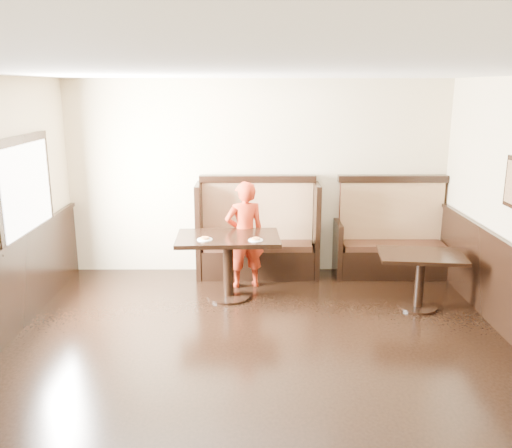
{
  "coord_description": "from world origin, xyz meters",
  "views": [
    {
      "loc": [
        -0.06,
        -4.28,
        2.69
      ],
      "look_at": [
        -0.03,
        2.35,
        1.0
      ],
      "focal_mm": 38.0,
      "sensor_mm": 36.0,
      "label": 1
    }
  ],
  "objects_px": {
    "booth_main": "(258,239)",
    "booth_neighbor": "(391,242)",
    "table_main": "(228,251)",
    "table_neighbor": "(420,268)",
    "child": "(245,235)"
  },
  "relations": [
    {
      "from": "booth_main",
      "to": "booth_neighbor",
      "type": "height_order",
      "value": "same"
    },
    {
      "from": "booth_main",
      "to": "booth_neighbor",
      "type": "distance_m",
      "value": 1.95
    },
    {
      "from": "table_main",
      "to": "table_neighbor",
      "type": "distance_m",
      "value": 2.41
    },
    {
      "from": "child",
      "to": "booth_neighbor",
      "type": "bearing_deg",
      "value": 178.38
    },
    {
      "from": "booth_main",
      "to": "booth_neighbor",
      "type": "xyz_separation_m",
      "value": [
        1.95,
        -0.0,
        -0.05
      ]
    },
    {
      "from": "table_main",
      "to": "child",
      "type": "bearing_deg",
      "value": 61.59
    },
    {
      "from": "booth_neighbor",
      "to": "table_neighbor",
      "type": "relative_size",
      "value": 1.53
    },
    {
      "from": "table_main",
      "to": "booth_main",
      "type": "bearing_deg",
      "value": 65.0
    },
    {
      "from": "table_main",
      "to": "booth_neighbor",
      "type": "bearing_deg",
      "value": 19.29
    },
    {
      "from": "table_main",
      "to": "table_neighbor",
      "type": "relative_size",
      "value": 1.24
    },
    {
      "from": "table_neighbor",
      "to": "booth_neighbor",
      "type": "bearing_deg",
      "value": 98.23
    },
    {
      "from": "booth_main",
      "to": "table_main",
      "type": "relative_size",
      "value": 1.31
    },
    {
      "from": "booth_main",
      "to": "table_neighbor",
      "type": "distance_m",
      "value": 2.37
    },
    {
      "from": "booth_neighbor",
      "to": "table_main",
      "type": "relative_size",
      "value": 1.23
    },
    {
      "from": "booth_main",
      "to": "table_neighbor",
      "type": "height_order",
      "value": "booth_main"
    }
  ]
}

